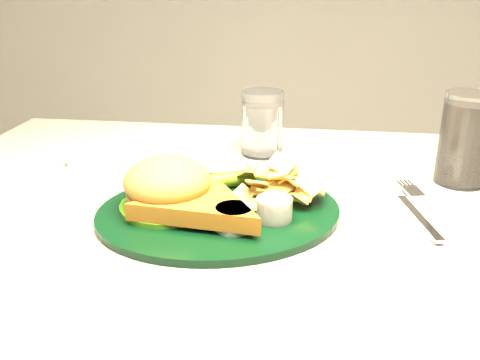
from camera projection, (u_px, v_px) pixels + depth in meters
The scene contains 6 objects.
dinner_plate at pixel (219, 191), 0.76m from camera, with size 0.35×0.29×0.08m, color black, non-canonical shape.
water_glass at pixel (262, 123), 1.01m from camera, with size 0.08×0.08×0.12m, color white.
cola_glass at pixel (466, 139), 0.87m from camera, with size 0.08×0.08×0.15m, color black.
fork_napkin at pixel (418, 214), 0.77m from camera, with size 0.15×0.19×0.01m, color white, non-canonical shape.
ramekin at pixel (77, 159), 0.97m from camera, with size 0.04×0.04×0.03m, color white.
wrapped_straw at pixel (205, 164), 0.97m from camera, with size 0.19×0.07×0.01m, color white, non-canonical shape.
Camera 1 is at (0.07, -0.76, 1.09)m, focal length 40.00 mm.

